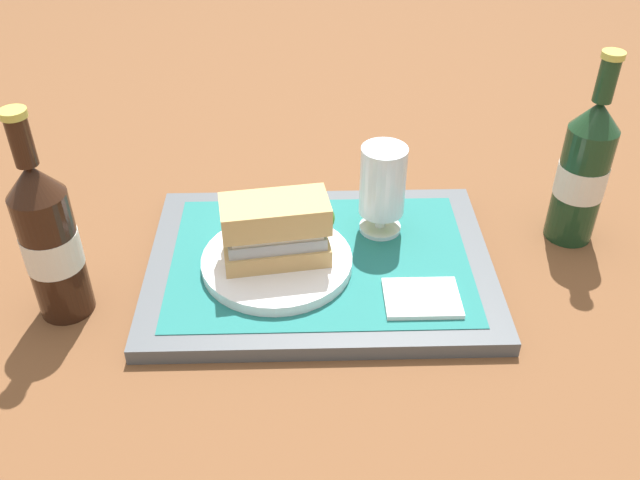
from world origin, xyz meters
The scene contains 9 objects.
ground_plane centered at (0.00, 0.00, 0.00)m, with size 3.00×3.00×0.00m, color brown.
tray centered at (0.00, 0.00, 0.01)m, with size 0.44×0.32×0.02m, color #4C5156.
placemat centered at (0.00, 0.00, 0.02)m, with size 0.38×0.27×0.00m, color #1E6B66.
plate centered at (-0.05, -0.02, 0.03)m, with size 0.19×0.19×0.01m, color white.
sandwich centered at (-0.05, -0.01, 0.08)m, with size 0.14×0.08×0.08m.
beer_glass centered at (0.08, 0.06, 0.09)m, with size 0.06×0.06×0.12m.
napkin_folded centered at (0.12, -0.08, 0.02)m, with size 0.09×0.07×0.01m, color white.
beer_bottle centered at (0.35, 0.07, 0.10)m, with size 0.07×0.07×0.27m.
second_bottle centered at (-0.31, -0.06, 0.10)m, with size 0.07×0.07×0.27m.
Camera 1 is at (-0.02, -0.71, 0.58)m, focal length 39.54 mm.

